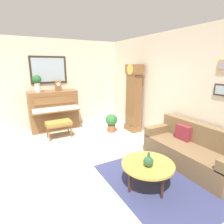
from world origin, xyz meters
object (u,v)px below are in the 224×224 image
object	(u,v)px
piano_bench	(59,124)
green_jug	(148,161)
couch	(191,150)
flower_vase	(37,81)
mantel_clock	(58,85)
coffee_table	(148,165)
potted_plant	(111,122)
piano	(54,110)
grandfather_clock	(134,100)

from	to	relation	value
piano_bench	green_jug	world-z (taller)	green_jug
piano_bench	couch	size ratio (longest dim) A/B	0.37
flower_vase	green_jug	size ratio (longest dim) A/B	2.42
piano_bench	couch	bearing A→B (deg)	36.36
couch	green_jug	distance (m)	1.31
piano_bench	mantel_clock	world-z (taller)	mantel_clock
coffee_table	mantel_clock	bearing A→B (deg)	-171.42
flower_vase	potted_plant	world-z (taller)	flower_vase
coffee_table	flower_vase	world-z (taller)	flower_vase
piano_bench	mantel_clock	distance (m)	1.31
green_jug	mantel_clock	bearing A→B (deg)	-172.41
piano	flower_vase	world-z (taller)	flower_vase
piano_bench	flower_vase	world-z (taller)	flower_vase
coffee_table	flower_vase	bearing A→B (deg)	-162.59
piano	mantel_clock	distance (m)	0.80
piano	couch	distance (m)	4.09
grandfather_clock	potted_plant	distance (m)	0.94
grandfather_clock	couch	xyz separation A→B (m)	(2.24, -0.14, -0.65)
couch	mantel_clock	bearing A→B (deg)	-153.44
grandfather_clock	mantel_clock	distance (m)	2.38
piano	potted_plant	world-z (taller)	piano
piano_bench	green_jug	size ratio (longest dim) A/B	2.92
couch	mantel_clock	size ratio (longest dim) A/B	5.00
piano_bench	mantel_clock	xyz separation A→B (m)	(-0.82, 0.24, 0.99)
green_jug	potted_plant	xyz separation A→B (m)	(-2.64, 0.77, -0.18)
coffee_table	flower_vase	size ratio (longest dim) A/B	1.52
couch	potted_plant	size ratio (longest dim) A/B	3.39
piano	flower_vase	size ratio (longest dim) A/B	2.48
flower_vase	potted_plant	size ratio (longest dim) A/B	1.04
mantel_clock	piano_bench	bearing A→B (deg)	-16.67
piano_bench	green_jug	xyz separation A→B (m)	(2.94, 0.74, 0.10)
piano_bench	grandfather_clock	bearing A→B (deg)	76.73
couch	green_jug	bearing A→B (deg)	-81.62
piano	couch	xyz separation A→B (m)	(3.57, 1.97, -0.31)
coffee_table	potted_plant	size ratio (longest dim) A/B	1.57
coffee_table	grandfather_clock	bearing A→B (deg)	149.83
piano_bench	flower_vase	bearing A→B (deg)	-156.42
couch	coffee_table	size ratio (longest dim) A/B	2.16
potted_plant	piano_bench	bearing A→B (deg)	-101.40
grandfather_clock	potted_plant	xyz separation A→B (m)	(-0.21, -0.65, -0.64)
coffee_table	flower_vase	xyz separation A→B (m)	(-3.69, -1.16, 1.15)
grandfather_clock	mantel_clock	world-z (taller)	grandfather_clock
grandfather_clock	flower_vase	distance (m)	2.91
piano	grandfather_clock	bearing A→B (deg)	57.85
mantel_clock	green_jug	size ratio (longest dim) A/B	1.58
potted_plant	piano	bearing A→B (deg)	-127.53
coffee_table	green_jug	xyz separation A→B (m)	(0.07, -0.06, 0.12)
mantel_clock	flower_vase	xyz separation A→B (m)	(-0.00, -0.60, 0.14)
mantel_clock	green_jug	distance (m)	3.90
piano_bench	grandfather_clock	xyz separation A→B (m)	(0.51, 2.17, 0.56)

